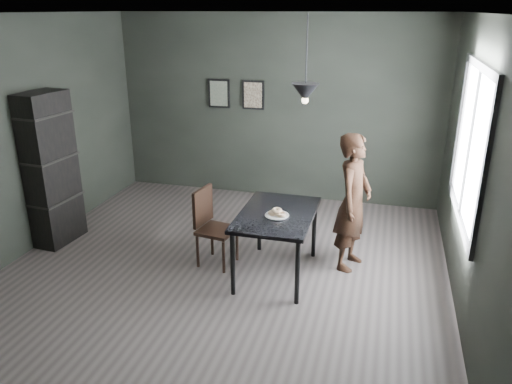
% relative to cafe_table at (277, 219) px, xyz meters
% --- Properties ---
extents(ground, '(5.00, 5.00, 0.00)m').
position_rel_cafe_table_xyz_m(ground, '(-0.60, 0.00, -0.67)').
color(ground, '#393331').
rests_on(ground, ground).
extents(back_wall, '(5.00, 0.10, 2.80)m').
position_rel_cafe_table_xyz_m(back_wall, '(-0.60, 2.50, 0.73)').
color(back_wall, black).
rests_on(back_wall, ground).
extents(ceiling, '(5.00, 5.00, 0.02)m').
position_rel_cafe_table_xyz_m(ceiling, '(-0.60, 0.00, 2.13)').
color(ceiling, silver).
rests_on(ceiling, ground).
extents(window_assembly, '(0.04, 1.96, 1.56)m').
position_rel_cafe_table_xyz_m(window_assembly, '(1.87, 0.20, 0.93)').
color(window_assembly, white).
rests_on(window_assembly, ground).
extents(cafe_table, '(0.80, 1.20, 0.75)m').
position_rel_cafe_table_xyz_m(cafe_table, '(0.00, 0.00, 0.00)').
color(cafe_table, black).
rests_on(cafe_table, ground).
extents(white_plate, '(0.23, 0.23, 0.01)m').
position_rel_cafe_table_xyz_m(white_plate, '(0.02, -0.10, 0.08)').
color(white_plate, white).
rests_on(white_plate, cafe_table).
extents(donut_pile, '(0.20, 0.13, 0.08)m').
position_rel_cafe_table_xyz_m(donut_pile, '(0.02, -0.10, 0.12)').
color(donut_pile, beige).
rests_on(donut_pile, white_plate).
extents(woman, '(0.52, 0.66, 1.59)m').
position_rel_cafe_table_xyz_m(woman, '(0.78, 0.42, 0.12)').
color(woman, black).
rests_on(woman, ground).
extents(wood_chair, '(0.46, 0.46, 0.92)m').
position_rel_cafe_table_xyz_m(wood_chair, '(-0.80, 0.07, -0.15)').
color(wood_chair, black).
rests_on(wood_chair, ground).
extents(shelf_unit, '(0.41, 0.67, 1.92)m').
position_rel_cafe_table_xyz_m(shelf_unit, '(-2.92, 0.13, 0.29)').
color(shelf_unit, black).
rests_on(shelf_unit, ground).
extents(pendant_lamp, '(0.28, 0.28, 0.86)m').
position_rel_cafe_table_xyz_m(pendant_lamp, '(0.25, 0.10, 1.38)').
color(pendant_lamp, black).
rests_on(pendant_lamp, ground).
extents(framed_print_left, '(0.34, 0.04, 0.44)m').
position_rel_cafe_table_xyz_m(framed_print_left, '(-1.50, 2.47, 0.93)').
color(framed_print_left, black).
rests_on(framed_print_left, ground).
extents(framed_print_right, '(0.34, 0.04, 0.44)m').
position_rel_cafe_table_xyz_m(framed_print_right, '(-0.95, 2.47, 0.93)').
color(framed_print_right, black).
rests_on(framed_print_right, ground).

